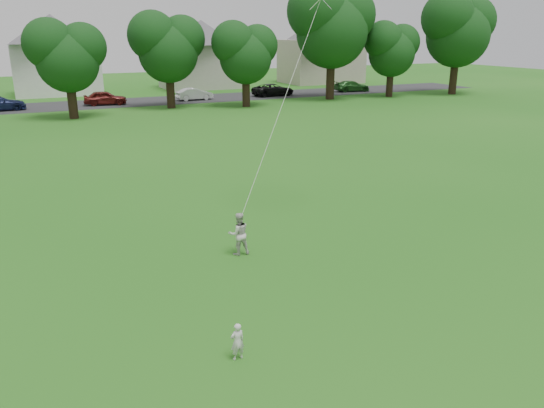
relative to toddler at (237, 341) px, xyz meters
name	(u,v)px	position (x,y,z in m)	size (l,w,h in m)	color
ground	(245,340)	(0.41, 0.59, -0.41)	(160.00, 160.00, 0.00)	#1F6116
street	(68,106)	(0.41, 42.59, -0.41)	(90.00, 7.00, 0.01)	#2D2D30
toddler	(237,341)	(0.00, 0.00, 0.00)	(0.30, 0.20, 0.82)	silver
older_boy	(239,234)	(2.02, 4.98, 0.25)	(0.64, 0.50, 1.31)	beige
kite	(282,106)	(4.00, 6.16, 3.77)	(2.55, 1.78, 7.96)	white
tree_row	(138,33)	(5.80, 35.93, 5.87)	(80.18, 8.47, 11.25)	black
parked_cars	(64,100)	(0.08, 41.59, 0.22)	(62.58, 2.44, 1.28)	black
house_row	(47,45)	(-0.15, 52.59, 4.63)	(77.79, 13.79, 10.45)	beige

